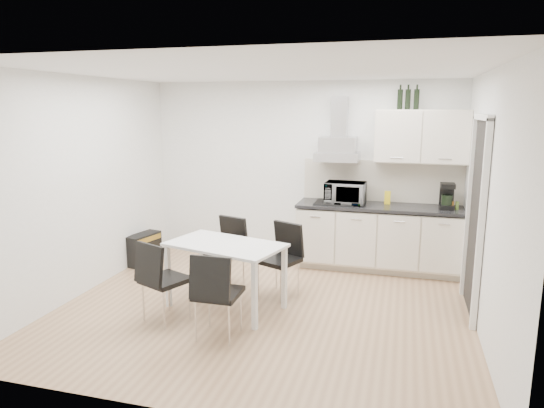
# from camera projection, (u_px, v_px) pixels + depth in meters

# --- Properties ---
(ground) EXTENTS (4.50, 4.50, 0.00)m
(ground) POSITION_uv_depth(u_px,v_px,m) (264.00, 308.00, 5.48)
(ground) COLOR tan
(ground) RESTS_ON ground
(wall_back) EXTENTS (4.50, 0.10, 2.60)m
(wall_back) POSITION_uv_depth(u_px,v_px,m) (302.00, 172.00, 7.11)
(wall_back) COLOR white
(wall_back) RESTS_ON ground
(wall_front) EXTENTS (4.50, 0.10, 2.60)m
(wall_front) POSITION_uv_depth(u_px,v_px,m) (181.00, 245.00, 3.33)
(wall_front) COLOR white
(wall_front) RESTS_ON ground
(wall_left) EXTENTS (0.10, 4.00, 2.60)m
(wall_left) POSITION_uv_depth(u_px,v_px,m) (83.00, 186.00, 5.81)
(wall_left) COLOR white
(wall_left) RESTS_ON ground
(wall_right) EXTENTS (0.10, 4.00, 2.60)m
(wall_right) POSITION_uv_depth(u_px,v_px,m) (488.00, 206.00, 4.63)
(wall_right) COLOR white
(wall_right) RESTS_ON ground
(ceiling) EXTENTS (4.50, 4.50, 0.00)m
(ceiling) POSITION_uv_depth(u_px,v_px,m) (263.00, 70.00, 4.97)
(ceiling) COLOR white
(ceiling) RESTS_ON wall_back
(doorway) EXTENTS (0.08, 1.04, 2.10)m
(doorway) POSITION_uv_depth(u_px,v_px,m) (474.00, 219.00, 5.21)
(doorway) COLOR white
(doorway) RESTS_ON ground
(kitchenette) EXTENTS (2.22, 0.64, 2.52)m
(kitchenette) POSITION_uv_depth(u_px,v_px,m) (382.00, 211.00, 6.64)
(kitchenette) COLOR beige
(kitchenette) RESTS_ON ground
(dining_table) EXTENTS (1.40, 1.02, 0.75)m
(dining_table) POSITION_uv_depth(u_px,v_px,m) (225.00, 252.00, 5.37)
(dining_table) COLOR white
(dining_table) RESTS_ON ground
(chair_far_left) EXTENTS (0.57, 0.61, 0.88)m
(chair_far_left) POSITION_uv_depth(u_px,v_px,m) (224.00, 254.00, 6.02)
(chair_far_left) COLOR black
(chair_far_left) RESTS_ON ground
(chair_far_right) EXTENTS (0.61, 0.64, 0.88)m
(chair_far_right) POSITION_uv_depth(u_px,v_px,m) (278.00, 261.00, 5.73)
(chair_far_right) COLOR black
(chair_far_right) RESTS_ON ground
(chair_near_left) EXTENTS (0.60, 0.63, 0.88)m
(chair_near_left) POSITION_uv_depth(u_px,v_px,m) (166.00, 281.00, 5.08)
(chair_near_left) COLOR black
(chair_near_left) RESTS_ON ground
(chair_near_right) EXTENTS (0.44, 0.50, 0.88)m
(chair_near_right) POSITION_uv_depth(u_px,v_px,m) (218.00, 294.00, 4.72)
(chair_near_right) COLOR black
(chair_near_right) RESTS_ON ground
(guitar_amp) EXTENTS (0.34, 0.57, 0.44)m
(guitar_amp) POSITION_uv_depth(u_px,v_px,m) (144.00, 249.00, 6.99)
(guitar_amp) COLOR black
(guitar_amp) RESTS_ON ground
(floor_speaker) EXTENTS (0.19, 0.18, 0.26)m
(floor_speaker) POSITION_uv_depth(u_px,v_px,m) (226.00, 244.00, 7.55)
(floor_speaker) COLOR black
(floor_speaker) RESTS_ON ground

